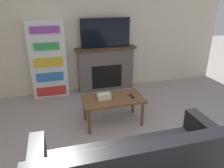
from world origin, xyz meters
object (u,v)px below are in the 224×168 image
Objects in this scene: fireplace at (106,69)px; coffee_table at (113,101)px; tv at (106,33)px; bookshelf at (48,60)px.

coffee_table is (-0.25, -1.47, -0.10)m from fireplace.
bookshelf is at bearing -179.83° from tv.
bookshelf is (-1.25, -0.00, -0.52)m from tv.
tv is 0.67× the size of bookshelf.
coffee_table is at bearing -55.26° from bookshelf.
bookshelf is at bearing 124.74° from coffee_table.
tv is 1.74m from coffee_table.
coffee_table is at bearing -99.65° from tv.
fireplace is 0.84× the size of bookshelf.
coffee_table is 0.63× the size of bookshelf.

